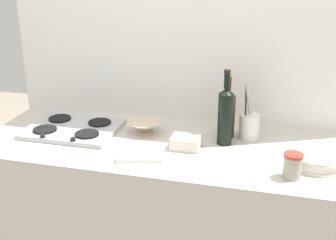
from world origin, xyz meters
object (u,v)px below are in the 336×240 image
at_px(wine_bottle_leftmost, 227,112).
at_px(wine_bottle_mid_left, 225,115).
at_px(utensil_crock, 249,126).
at_px(plate_stack, 317,159).
at_px(mixing_bowl, 145,127).
at_px(butter_dish, 186,142).
at_px(cutting_board, 140,154).
at_px(stovetop_hob, 73,129).
at_px(condiment_jar_front, 293,166).

distance_m(wine_bottle_leftmost, wine_bottle_mid_left, 0.10).
xyz_separation_m(wine_bottle_mid_left, utensil_crock, (0.11, 0.10, -0.08)).
height_order(plate_stack, wine_bottle_leftmost, wine_bottle_leftmost).
bearing_deg(mixing_bowl, wine_bottle_mid_left, -3.52).
bearing_deg(utensil_crock, wine_bottle_leftmost, 179.49).
relative_size(plate_stack, butter_dish, 1.73).
xyz_separation_m(wine_bottle_mid_left, mixing_bowl, (-0.40, 0.02, -0.11)).
height_order(utensil_crock, cutting_board, utensil_crock).
distance_m(plate_stack, utensil_crock, 0.39).
height_order(wine_bottle_mid_left, cutting_board, wine_bottle_mid_left).
bearing_deg(plate_stack, stovetop_hob, 175.80).
bearing_deg(wine_bottle_mid_left, butter_dish, -149.10).
distance_m(stovetop_hob, butter_dish, 0.60).
xyz_separation_m(wine_bottle_mid_left, condiment_jar_front, (0.31, -0.27, -0.09)).
bearing_deg(wine_bottle_mid_left, condiment_jar_front, -40.66).
relative_size(plate_stack, utensil_crock, 0.82).
bearing_deg(condiment_jar_front, plate_stack, 53.49).
bearing_deg(condiment_jar_front, utensil_crock, 119.60).
distance_m(mixing_bowl, cutting_board, 0.27).
xyz_separation_m(stovetop_hob, wine_bottle_mid_left, (0.76, 0.04, 0.13)).
height_order(stovetop_hob, mixing_bowl, mixing_bowl).
relative_size(stovetop_hob, cutting_board, 2.18).
xyz_separation_m(plate_stack, wine_bottle_leftmost, (-0.42, 0.23, 0.10)).
bearing_deg(wine_bottle_mid_left, mixing_bowl, 176.48).
bearing_deg(utensil_crock, butter_dish, -144.52).
distance_m(plate_stack, wine_bottle_mid_left, 0.45).
xyz_separation_m(mixing_bowl, butter_dish, (0.24, -0.12, -0.01)).
height_order(plate_stack, utensil_crock, utensil_crock).
height_order(mixing_bowl, condiment_jar_front, condiment_jar_front).
xyz_separation_m(condiment_jar_front, cutting_board, (-0.66, 0.04, -0.04)).
xyz_separation_m(mixing_bowl, utensil_crock, (0.51, 0.07, 0.03)).
bearing_deg(mixing_bowl, cutting_board, -77.77).
bearing_deg(butter_dish, stovetop_hob, 174.74).
distance_m(butter_dish, cutting_board, 0.23).
bearing_deg(wine_bottle_leftmost, wine_bottle_mid_left, -87.86).
distance_m(wine_bottle_mid_left, butter_dish, 0.22).
relative_size(wine_bottle_mid_left, cutting_board, 1.75).
distance_m(mixing_bowl, butter_dish, 0.27).
xyz_separation_m(mixing_bowl, condiment_jar_front, (0.72, -0.30, 0.02)).
xyz_separation_m(wine_bottle_mid_left, butter_dish, (-0.16, -0.10, -0.12)).
height_order(wine_bottle_leftmost, wine_bottle_mid_left, wine_bottle_mid_left).
xyz_separation_m(butter_dish, cutting_board, (-0.18, -0.14, -0.02)).
bearing_deg(wine_bottle_leftmost, butter_dish, -129.57).
distance_m(stovetop_hob, plate_stack, 1.19).
height_order(stovetop_hob, cutting_board, stovetop_hob).
height_order(mixing_bowl, cutting_board, mixing_bowl).
bearing_deg(stovetop_hob, wine_bottle_mid_left, 3.23).
relative_size(stovetop_hob, wine_bottle_leftmost, 1.40).
height_order(utensil_crock, condiment_jar_front, utensil_crock).
bearing_deg(mixing_bowl, wine_bottle_leftmost, 10.13).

